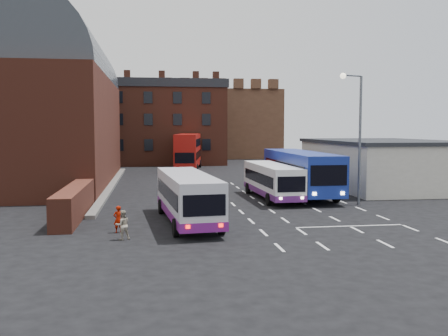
{
  "coord_description": "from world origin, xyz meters",
  "views": [
    {
      "loc": [
        -5.59,
        -28.48,
        5.32
      ],
      "look_at": [
        0.0,
        10.0,
        2.2
      ],
      "focal_mm": 40.0,
      "sensor_mm": 36.0,
      "label": 1
    }
  ],
  "objects": [
    {
      "name": "castle_keep",
      "position": [
        6.0,
        66.0,
        6.0
      ],
      "size": [
        22.0,
        22.0,
        12.0
      ],
      "primitive_type": "cube",
      "color": "brown",
      "rests_on": "ground"
    },
    {
      "name": "ground",
      "position": [
        0.0,
        0.0,
        0.0
      ],
      "size": [
        180.0,
        180.0,
        0.0
      ],
      "primitive_type": "plane",
      "color": "black"
    },
    {
      "name": "bus_white_inbound",
      "position": [
        3.31,
        7.75,
        1.53
      ],
      "size": [
        2.63,
        9.58,
        2.6
      ],
      "rotation": [
        0.0,
        0.0,
        3.17
      ],
      "color": "white",
      "rests_on": "ground"
    },
    {
      "name": "railway_station",
      "position": [
        -15.5,
        21.0,
        7.64
      ],
      "size": [
        12.0,
        28.0,
        16.0
      ],
      "color": "#602B1E",
      "rests_on": "ground"
    },
    {
      "name": "pedestrian_beige",
      "position": [
        -7.01,
        -4.58,
        0.71
      ],
      "size": [
        0.82,
        0.72,
        1.42
      ],
      "primitive_type": "imported",
      "rotation": [
        0.0,
        0.0,
        3.45
      ],
      "color": "#A89D88",
      "rests_on": "ground"
    },
    {
      "name": "brick_terrace",
      "position": [
        -6.0,
        46.0,
        5.5
      ],
      "size": [
        22.0,
        10.0,
        11.0
      ],
      "primitive_type": "cube",
      "color": "brown",
      "rests_on": "ground"
    },
    {
      "name": "pedestrian_red",
      "position": [
        -7.32,
        -2.9,
        0.69
      ],
      "size": [
        0.59,
        0.5,
        1.38
      ],
      "primitive_type": "imported",
      "rotation": [
        0.0,
        0.0,
        3.53
      ],
      "color": "#941101",
      "rests_on": "ground"
    },
    {
      "name": "bus_blue",
      "position": [
        6.0,
        9.44,
        2.03
      ],
      "size": [
        3.25,
        12.64,
        3.44
      ],
      "rotation": [
        0.0,
        0.0,
        3.15
      ],
      "color": "navy",
      "rests_on": "ground"
    },
    {
      "name": "bus_white_outbound",
      "position": [
        -3.65,
        -0.69,
        1.63
      ],
      "size": [
        3.21,
        10.25,
        2.75
      ],
      "rotation": [
        0.0,
        0.0,
        0.09
      ],
      "color": "silver",
      "rests_on": "ground"
    },
    {
      "name": "cream_building",
      "position": [
        15.0,
        14.0,
        2.16
      ],
      "size": [
        10.4,
        16.4,
        4.25
      ],
      "color": "beige",
      "rests_on": "ground"
    },
    {
      "name": "bus_red_double",
      "position": [
        -1.0,
        34.76,
        2.43
      ],
      "size": [
        4.22,
        11.67,
        4.56
      ],
      "rotation": [
        0.0,
        0.0,
        3.0
      ],
      "color": "#A6120D",
      "rests_on": "ground"
    },
    {
      "name": "forecourt_wall",
      "position": [
        -10.2,
        2.0,
        0.9
      ],
      "size": [
        1.2,
        10.0,
        1.8
      ],
      "primitive_type": "cube",
      "color": "#602B1E",
      "rests_on": "ground"
    },
    {
      "name": "street_lamp",
      "position": [
        8.3,
        4.04,
        5.42
      ],
      "size": [
        1.77,
        0.74,
        8.99
      ],
      "rotation": [
        0.0,
        0.0,
        0.29
      ],
      "color": "#53575E",
      "rests_on": "ground"
    }
  ]
}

